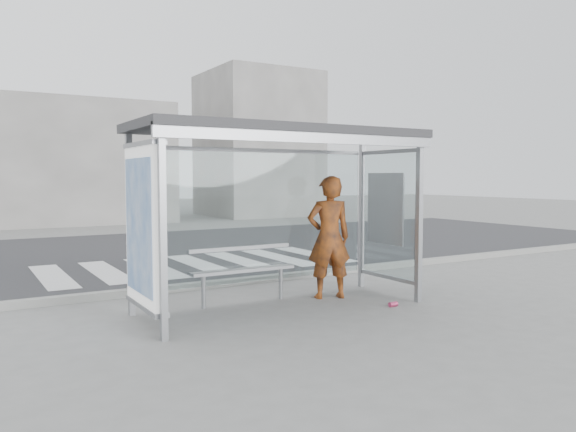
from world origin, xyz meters
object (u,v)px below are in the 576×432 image
at_px(person, 329,237).
at_px(bus_shelter, 257,172).
at_px(soda_can, 393,304).
at_px(bench, 243,270).

bearing_deg(person, bus_shelter, 24.73).
relative_size(bus_shelter, soda_can, 31.38).
bearing_deg(person, bench, 2.77).
height_order(person, bench, person).
xyz_separation_m(bus_shelter, soda_can, (1.83, -0.81, -1.95)).
relative_size(person, bench, 1.16).
xyz_separation_m(person, soda_can, (0.47, -0.99, -0.93)).
relative_size(bus_shelter, person, 2.20).
height_order(person, soda_can, person).
bearing_deg(person, soda_can, 132.82).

